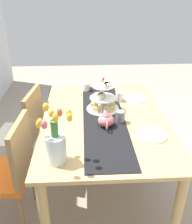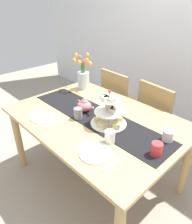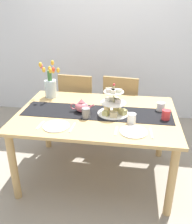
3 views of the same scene
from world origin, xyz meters
name	(u,v)px [view 2 (image 2 of 3)]	position (x,y,z in m)	size (l,w,h in m)	color
ground_plane	(95,177)	(0.00, 0.00, 0.00)	(8.00, 8.00, 0.00)	gray
room_wall_rear	(192,31)	(0.00, 1.63, 1.30)	(6.00, 0.08, 2.60)	silver
dining_table	(95,126)	(0.00, 0.00, 0.64)	(1.54, 1.06, 0.73)	tan
chair_left	(120,102)	(-0.35, 0.76, 0.50)	(0.45, 0.45, 0.91)	olive
chair_right	(159,118)	(0.21, 0.76, 0.50)	(0.47, 0.47, 0.91)	olive
table_runner	(96,116)	(0.00, 0.01, 0.74)	(1.45, 0.35, 0.00)	black
tiered_cake_stand	(109,114)	(0.16, 0.00, 0.83)	(0.30, 0.30, 0.30)	beige
teapot	(84,105)	(-0.15, 0.00, 0.79)	(0.24, 0.13, 0.14)	#D66B75
tulip_vase	(83,77)	(-0.57, 0.36, 0.88)	(0.23, 0.23, 0.41)	silver
cream_jug	(168,136)	(0.62, 0.15, 0.78)	(0.08, 0.08, 0.09)	white
dinner_plate_left	(44,117)	(-0.31, -0.34, 0.74)	(0.23, 0.23, 0.01)	white
fork_left	(35,111)	(-0.45, -0.34, 0.74)	(0.02, 0.15, 0.01)	silver
knife_left	(53,123)	(-0.16, -0.34, 0.74)	(0.01, 0.17, 0.01)	silver
dinner_plate_right	(96,153)	(0.36, -0.34, 0.74)	(0.23, 0.23, 0.01)	white
fork_right	(82,144)	(0.21, -0.34, 0.74)	(0.02, 0.15, 0.01)	silver
knife_right	(111,164)	(0.50, -0.34, 0.74)	(0.01, 0.17, 0.01)	silver
mug_grey	(78,113)	(-0.08, -0.13, 0.79)	(0.08, 0.08, 0.10)	slate
mug_white_text	(110,137)	(0.34, -0.18, 0.78)	(0.08, 0.08, 0.10)	white
mug_orange	(157,149)	(0.65, -0.05, 0.78)	(0.08, 0.08, 0.10)	red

